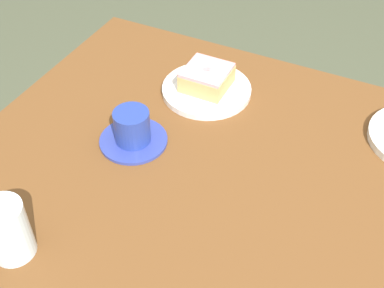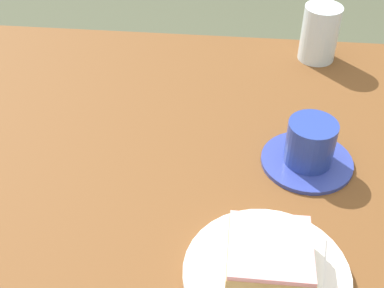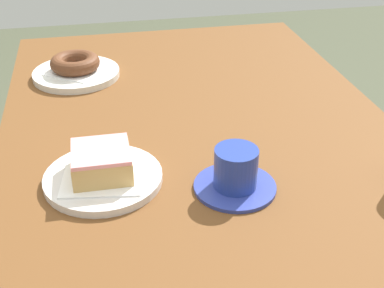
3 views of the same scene
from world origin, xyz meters
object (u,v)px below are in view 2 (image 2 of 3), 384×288
plate_glazed_square (266,275)px  donut_glazed_square (269,258)px  water_glass (320,33)px  coffee_cup (310,147)px

plate_glazed_square → donut_glazed_square: (0.00, 0.00, 0.03)m
plate_glazed_square → water_glass: water_glass is taller
plate_glazed_square → donut_glazed_square: 0.03m
water_glass → coffee_cup: (0.04, 0.30, -0.02)m
coffee_cup → plate_glazed_square: bearing=73.5°
donut_glazed_square → water_glass: size_ratio=0.90×
plate_glazed_square → coffee_cup: coffee_cup is taller
coffee_cup → water_glass: bearing=-97.1°
plate_glazed_square → donut_glazed_square: size_ratio=2.07×
donut_glazed_square → coffee_cup: bearing=-106.5°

